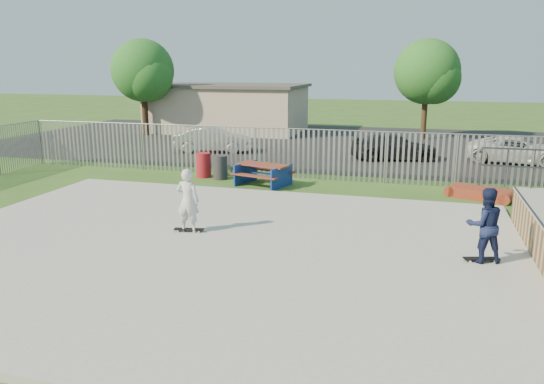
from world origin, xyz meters
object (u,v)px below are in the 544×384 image
(picnic_table, at_px, (263,174))
(trash_bin_red, at_px, (204,165))
(funbox, at_px, (480,193))
(skater_white, at_px, (188,200))
(trash_bin_grey, at_px, (220,167))
(skater_navy, at_px, (485,225))
(car_silver, at_px, (213,140))
(car_dark, at_px, (394,147))
(tree_mid, at_px, (427,72))
(car_white, at_px, (518,150))
(tree_left, at_px, (143,71))

(picnic_table, height_order, trash_bin_red, trash_bin_red)
(funbox, distance_m, trash_bin_red, 10.56)
(picnic_table, xyz_separation_m, trash_bin_red, (-2.78, 0.80, 0.08))
(skater_white, bearing_deg, trash_bin_red, -70.72)
(trash_bin_grey, bearing_deg, funbox, -3.58)
(funbox, xyz_separation_m, skater_navy, (-0.60, -6.77, 0.82))
(car_silver, height_order, car_dark, car_silver)
(car_silver, bearing_deg, skater_navy, -151.02)
(trash_bin_red, bearing_deg, car_dark, 40.57)
(funbox, relative_size, car_dark, 0.49)
(picnic_table, height_order, tree_mid, tree_mid)
(funbox, height_order, car_white, car_white)
(trash_bin_red, bearing_deg, tree_left, 127.88)
(car_dark, height_order, skater_navy, skater_navy)
(tree_left, xyz_separation_m, skater_white, (11.48, -18.66, -3.10))
(car_dark, xyz_separation_m, tree_mid, (1.32, 8.02, 3.43))
(trash_bin_grey, bearing_deg, picnic_table, -17.32)
(car_silver, bearing_deg, skater_white, -173.15)
(funbox, xyz_separation_m, car_silver, (-12.50, 6.77, 0.49))
(car_dark, relative_size, tree_mid, 0.69)
(car_white, bearing_deg, trash_bin_grey, 131.10)
(tree_left, distance_m, skater_white, 22.13)
(car_silver, xyz_separation_m, car_white, (14.81, 0.79, -0.04))
(car_dark, bearing_deg, skater_navy, 176.38)
(car_white, bearing_deg, car_dark, 106.65)
(car_silver, bearing_deg, trash_bin_red, -174.05)
(trash_bin_red, bearing_deg, skater_navy, -37.29)
(car_dark, height_order, tree_mid, tree_mid)
(trash_bin_grey, relative_size, car_white, 0.21)
(tree_left, height_order, skater_navy, tree_left)
(car_dark, bearing_deg, tree_left, 57.82)
(trash_bin_grey, xyz_separation_m, car_silver, (-2.77, 6.16, 0.20))
(car_white, bearing_deg, car_silver, 104.15)
(picnic_table, distance_m, car_dark, 8.34)
(picnic_table, xyz_separation_m, trash_bin_grey, (-1.98, 0.62, 0.06))
(car_silver, xyz_separation_m, tree_left, (-6.84, 5.36, 3.44))
(car_dark, bearing_deg, funbox, -169.63)
(trash_bin_red, height_order, skater_navy, skater_navy)
(tree_left, bearing_deg, car_dark, -17.64)
(trash_bin_red, distance_m, car_white, 14.50)
(tree_left, bearing_deg, skater_navy, -45.23)
(trash_bin_red, bearing_deg, picnic_table, -16.11)
(car_white, distance_m, tree_left, 22.40)
(funbox, relative_size, skater_white, 1.21)
(tree_mid, distance_m, skater_navy, 22.05)
(picnic_table, bearing_deg, trash_bin_grey, 178.75)
(picnic_table, height_order, car_dark, car_dark)
(tree_left, distance_m, tree_mid, 17.65)
(car_white, relative_size, tree_mid, 0.73)
(tree_mid, bearing_deg, car_dark, -99.36)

